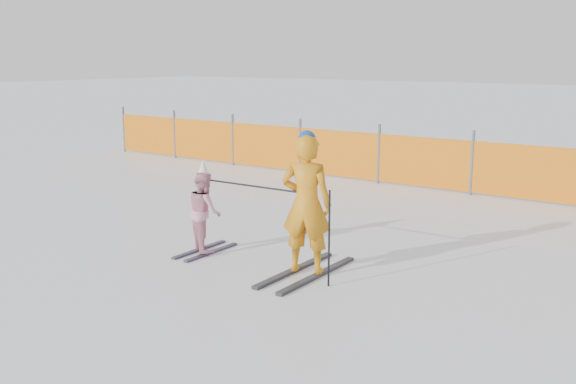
% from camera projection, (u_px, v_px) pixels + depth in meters
% --- Properties ---
extents(ground, '(120.00, 120.00, 0.00)m').
position_uv_depth(ground, '(264.00, 281.00, 7.62)').
color(ground, white).
rests_on(ground, ground).
extents(adult, '(0.71, 1.61, 1.77)m').
position_uv_depth(adult, '(306.00, 204.00, 7.69)').
color(adult, black).
rests_on(adult, ground).
extents(child, '(0.67, 1.01, 1.28)m').
position_uv_depth(child, '(204.00, 211.00, 8.65)').
color(child, black).
rests_on(child, ground).
extents(ski_poles, '(1.97, 0.22, 1.14)m').
position_uv_depth(ski_poles, '(285.00, 209.00, 7.76)').
color(ski_poles, black).
rests_on(ski_poles, ground).
extents(safety_fence, '(14.91, 0.06, 1.25)m').
position_uv_depth(safety_fence, '(354.00, 155.00, 13.77)').
color(safety_fence, '#595960').
rests_on(safety_fence, ground).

